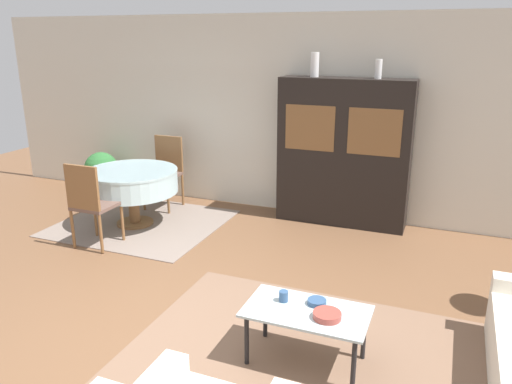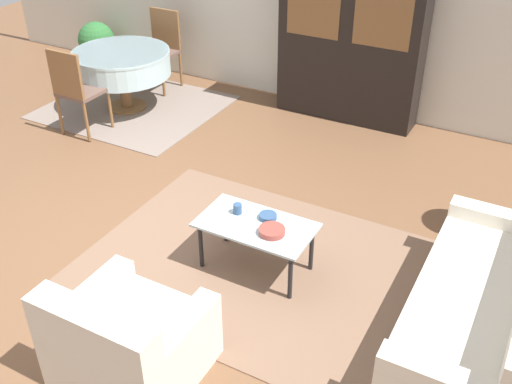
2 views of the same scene
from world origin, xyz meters
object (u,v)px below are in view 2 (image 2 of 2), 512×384
object	(u,v)px
dining_chair_far	(162,45)
dining_table	(122,63)
armchair	(128,343)
couch	(486,311)
potted_plant	(97,44)
display_cabinet	(351,41)
cup	(237,209)
bowl	(272,231)
coffee_table	(256,229)
bowl_small	(268,216)
dining_chair_near	(75,87)

from	to	relation	value
dining_chair_far	dining_table	bearing A→B (deg)	90.00
armchair	couch	bearing A→B (deg)	35.47
potted_plant	display_cabinet	bearing A→B (deg)	3.10
cup	bowl	xyz separation A→B (m)	(0.37, -0.11, -0.02)
coffee_table	potted_plant	world-z (taller)	potted_plant
bowl	potted_plant	distance (m)	5.25
dining_chair_far	cup	distance (m)	3.88
armchair	dining_chair_far	world-z (taller)	dining_chair_far
dining_table	potted_plant	world-z (taller)	dining_table
dining_table	bowl	distance (m)	3.73
display_cabinet	potted_plant	distance (m)	3.79
coffee_table	dining_chair_far	world-z (taller)	dining_chair_far
coffee_table	bowl	distance (m)	0.19
dining_chair_far	potted_plant	xyz separation A→B (m)	(-1.22, 0.09, -0.21)
potted_plant	bowl	bearing A→B (deg)	-34.17
coffee_table	display_cabinet	world-z (taller)	display_cabinet
display_cabinet	potted_plant	bearing A→B (deg)	-176.90
dining_table	potted_plant	size ratio (longest dim) A/B	1.72
armchair	cup	xyz separation A→B (m)	(0.00, 1.43, 0.20)
dining_chair_far	bowl_small	distance (m)	4.03
couch	dining_chair_near	distance (m)	4.87
bowl	potted_plant	world-z (taller)	potted_plant
potted_plant	bowl_small	bearing A→B (deg)	-33.39
armchair	bowl_small	bearing A→B (deg)	80.30
display_cabinet	cup	bearing A→B (deg)	-85.71
dining_table	couch	bearing A→B (deg)	-22.32
bowl_small	potted_plant	xyz separation A→B (m)	(-4.22, 2.78, -0.09)
armchair	bowl	xyz separation A→B (m)	(0.37, 1.32, 0.18)
bowl	cup	bearing A→B (deg)	163.00
dining_chair_far	coffee_table	bearing A→B (deg)	136.40
coffee_table	armchair	bearing A→B (deg)	-98.60
coffee_table	cup	xyz separation A→B (m)	(-0.20, 0.06, 0.09)
dining_chair_near	cup	world-z (taller)	dining_chair_near
armchair	coffee_table	world-z (taller)	armchair
cup	bowl	world-z (taller)	cup
display_cabinet	dining_chair_far	xyz separation A→B (m)	(-2.52, -0.29, -0.37)
couch	potted_plant	distance (m)	6.60
couch	cup	xyz separation A→B (m)	(-1.99, 0.01, 0.20)
dining_table	dining_chair_near	bearing A→B (deg)	-90.00
potted_plant	dining_chair_far	bearing A→B (deg)	-4.11
couch	cup	bearing A→B (deg)	89.62
couch	bowl_small	xyz separation A→B (m)	(-1.74, 0.06, 0.18)
display_cabinet	dining_chair_near	bearing A→B (deg)	-142.62
coffee_table	bowl	world-z (taller)	bowl
couch	dining_chair_near	bearing A→B (deg)	76.61
potted_plant	cup	bearing A→B (deg)	-35.52
couch	cup	size ratio (longest dim) A/B	23.13
couch	dining_table	distance (m)	5.12
couch	coffee_table	bearing A→B (deg)	91.57
coffee_table	bowl	size ratio (longest dim) A/B	4.50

